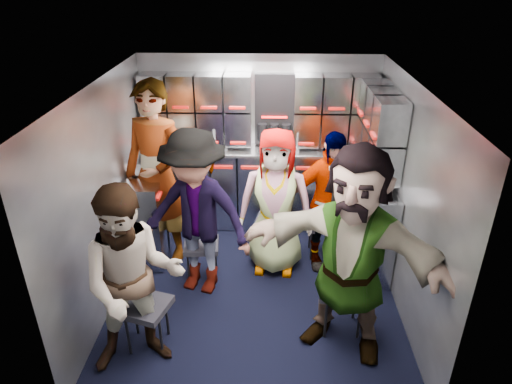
{
  "coord_description": "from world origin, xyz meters",
  "views": [
    {
      "loc": [
        0.13,
        -3.76,
        3.03
      ],
      "look_at": [
        -0.0,
        0.35,
        0.94
      ],
      "focal_mm": 32.0,
      "sensor_mm": 36.0,
      "label": 1
    }
  ],
  "objects_px": {
    "jump_seat_near_left": "(145,309)",
    "attendant_standing": "(157,176)",
    "jump_seat_center": "(275,224)",
    "jump_seat_near_right": "(343,291)",
    "attendant_arc_b": "(196,215)",
    "attendant_arc_a": "(134,282)",
    "attendant_arc_e": "(351,254)",
    "attendant_arc_c": "(276,203)",
    "jump_seat_mid_right": "(324,224)",
    "attendant_arc_d": "(328,202)",
    "jump_seat_mid_left": "(201,247)"
  },
  "relations": [
    {
      "from": "jump_seat_near_left",
      "to": "attendant_standing",
      "type": "height_order",
      "value": "attendant_standing"
    },
    {
      "from": "jump_seat_near_left",
      "to": "jump_seat_center",
      "type": "height_order",
      "value": "jump_seat_center"
    },
    {
      "from": "jump_seat_near_right",
      "to": "attendant_arc_b",
      "type": "relative_size",
      "value": 0.27
    },
    {
      "from": "attendant_arc_a",
      "to": "jump_seat_near_right",
      "type": "bearing_deg",
      "value": -1.23
    },
    {
      "from": "jump_seat_near_left",
      "to": "attendant_arc_e",
      "type": "relative_size",
      "value": 0.25
    },
    {
      "from": "jump_seat_center",
      "to": "attendant_arc_c",
      "type": "height_order",
      "value": "attendant_arc_c"
    },
    {
      "from": "jump_seat_mid_right",
      "to": "attendant_arc_d",
      "type": "xyz_separation_m",
      "value": [
        0.0,
        -0.18,
        0.38
      ]
    },
    {
      "from": "attendant_arc_d",
      "to": "attendant_arc_e",
      "type": "distance_m",
      "value": 1.2
    },
    {
      "from": "attendant_standing",
      "to": "attendant_arc_b",
      "type": "xyz_separation_m",
      "value": [
        0.48,
        -0.55,
        -0.15
      ]
    },
    {
      "from": "jump_seat_mid_right",
      "to": "jump_seat_near_right",
      "type": "height_order",
      "value": "jump_seat_near_right"
    },
    {
      "from": "jump_seat_center",
      "to": "attendant_standing",
      "type": "bearing_deg",
      "value": -179.63
    },
    {
      "from": "jump_seat_center",
      "to": "attendant_arc_d",
      "type": "height_order",
      "value": "attendant_arc_d"
    },
    {
      "from": "jump_seat_near_right",
      "to": "attendant_arc_e",
      "type": "xyz_separation_m",
      "value": [
        -0.0,
        -0.18,
        0.52
      ]
    },
    {
      "from": "jump_seat_mid_right",
      "to": "jump_seat_center",
      "type": "bearing_deg",
      "value": -172.09
    },
    {
      "from": "attendant_arc_d",
      "to": "attendant_standing",
      "type": "bearing_deg",
      "value": 170.33
    },
    {
      "from": "attendant_arc_a",
      "to": "attendant_arc_c",
      "type": "bearing_deg",
      "value": 35.39
    },
    {
      "from": "jump_seat_center",
      "to": "jump_seat_near_left",
      "type": "bearing_deg",
      "value": -128.92
    },
    {
      "from": "jump_seat_center",
      "to": "attendant_standing",
      "type": "distance_m",
      "value": 1.38
    },
    {
      "from": "jump_seat_near_right",
      "to": "attendant_arc_a",
      "type": "height_order",
      "value": "attendant_arc_a"
    },
    {
      "from": "jump_seat_near_left",
      "to": "jump_seat_mid_left",
      "type": "relative_size",
      "value": 1.12
    },
    {
      "from": "jump_seat_mid_left",
      "to": "jump_seat_center",
      "type": "bearing_deg",
      "value": 26.37
    },
    {
      "from": "jump_seat_mid_left",
      "to": "attendant_standing",
      "type": "height_order",
      "value": "attendant_standing"
    },
    {
      "from": "jump_seat_near_left",
      "to": "jump_seat_mid_right",
      "type": "height_order",
      "value": "jump_seat_mid_right"
    },
    {
      "from": "attendant_arc_b",
      "to": "attendant_arc_a",
      "type": "bearing_deg",
      "value": -92.27
    },
    {
      "from": "attendant_arc_a",
      "to": "attendant_arc_c",
      "type": "height_order",
      "value": "attendant_arc_a"
    },
    {
      "from": "jump_seat_mid_left",
      "to": "attendant_arc_b",
      "type": "relative_size",
      "value": 0.24
    },
    {
      "from": "attendant_arc_b",
      "to": "jump_seat_center",
      "type": "bearing_deg",
      "value": 52.79
    },
    {
      "from": "jump_seat_center",
      "to": "attendant_arc_e",
      "type": "xyz_separation_m",
      "value": [
        0.6,
        -1.29,
        0.5
      ]
    },
    {
      "from": "attendant_standing",
      "to": "attendant_arc_e",
      "type": "xyz_separation_m",
      "value": [
        1.85,
        -1.28,
        -0.07
      ]
    },
    {
      "from": "jump_seat_mid_right",
      "to": "jump_seat_near_right",
      "type": "bearing_deg",
      "value": -88.01
    },
    {
      "from": "jump_seat_mid_right",
      "to": "attendant_arc_a",
      "type": "bearing_deg",
      "value": -135.6
    },
    {
      "from": "jump_seat_mid_right",
      "to": "jump_seat_near_right",
      "type": "relative_size",
      "value": 0.96
    },
    {
      "from": "jump_seat_mid_left",
      "to": "jump_seat_center",
      "type": "xyz_separation_m",
      "value": [
        0.77,
        0.38,
        0.07
      ]
    },
    {
      "from": "jump_seat_near_right",
      "to": "attendant_arc_b",
      "type": "height_order",
      "value": "attendant_arc_b"
    },
    {
      "from": "jump_seat_mid_right",
      "to": "attendant_standing",
      "type": "distance_m",
      "value": 1.91
    },
    {
      "from": "jump_seat_near_right",
      "to": "attendant_arc_d",
      "type": "xyz_separation_m",
      "value": [
        -0.04,
        1.01,
        0.36
      ]
    },
    {
      "from": "attendant_arc_d",
      "to": "attendant_arc_e",
      "type": "relative_size",
      "value": 0.83
    },
    {
      "from": "attendant_arc_a",
      "to": "attendant_arc_e",
      "type": "distance_m",
      "value": 1.72
    },
    {
      "from": "attendant_arc_e",
      "to": "attendant_arc_b",
      "type": "bearing_deg",
      "value": 176.45
    },
    {
      "from": "attendant_arc_b",
      "to": "attendant_arc_d",
      "type": "xyz_separation_m",
      "value": [
        1.32,
        0.46,
        -0.08
      ]
    },
    {
      "from": "jump_seat_near_left",
      "to": "jump_seat_mid_right",
      "type": "xyz_separation_m",
      "value": [
        1.66,
        1.44,
        0.0
      ]
    },
    {
      "from": "attendant_arc_b",
      "to": "attendant_arc_d",
      "type": "height_order",
      "value": "attendant_arc_b"
    },
    {
      "from": "jump_seat_mid_right",
      "to": "attendant_arc_e",
      "type": "distance_m",
      "value": 1.47
    },
    {
      "from": "jump_seat_near_left",
      "to": "attendant_arc_a",
      "type": "relative_size",
      "value": 0.29
    },
    {
      "from": "jump_seat_near_left",
      "to": "jump_seat_mid_left",
      "type": "height_order",
      "value": "jump_seat_near_left"
    },
    {
      "from": "jump_seat_center",
      "to": "attendant_arc_a",
      "type": "relative_size",
      "value": 0.3
    },
    {
      "from": "attendant_arc_d",
      "to": "attendant_arc_e",
      "type": "xyz_separation_m",
      "value": [
        0.04,
        -1.19,
        0.16
      ]
    },
    {
      "from": "attendant_standing",
      "to": "attendant_arc_b",
      "type": "bearing_deg",
      "value": -31.27
    },
    {
      "from": "jump_seat_center",
      "to": "attendant_arc_a",
      "type": "distance_m",
      "value": 1.94
    },
    {
      "from": "attendant_arc_a",
      "to": "attendant_arc_e",
      "type": "bearing_deg",
      "value": -7.05
    }
  ]
}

